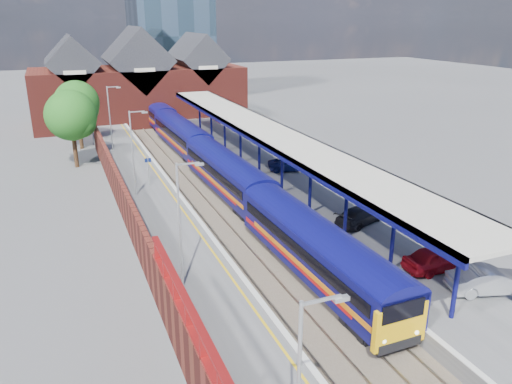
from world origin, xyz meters
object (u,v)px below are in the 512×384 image
lamp_post_d (111,114)px  parked_car_silver (489,280)px  platform_sign (148,167)px  train (201,150)px  lamp_post_c (134,148)px  lamp_post_b (182,218)px  parked_car_red (438,258)px  parked_car_blue (291,164)px  parked_car_dark (360,215)px

lamp_post_d → parked_car_silver: 41.68m
lamp_post_d → platform_sign: (1.36, -14.00, -2.30)m
train → lamp_post_c: lamp_post_c is taller
lamp_post_b → parked_car_red: lamp_post_b is taller
train → platform_sign: size_ratio=26.38×
parked_car_red → parked_car_blue: parked_car_red is taller
train → parked_car_blue: bearing=-43.7°
parked_car_red → parked_car_blue: (0.76, 21.31, -0.12)m
parked_car_silver → lamp_post_d: bearing=36.5°
lamp_post_b → parked_car_silver: bearing=-24.6°
train → parked_car_silver: (7.01, -31.03, -0.41)m
lamp_post_b → lamp_post_d: 32.00m
lamp_post_d → platform_sign: lamp_post_d is taller
parked_car_silver → parked_car_blue: size_ratio=0.99×
platform_sign → parked_car_dark: platform_sign is taller
parked_car_red → parked_car_silver: bearing=-165.4°
lamp_post_d → parked_car_blue: size_ratio=1.61×
parked_car_red → lamp_post_d: bearing=22.0°
train → lamp_post_b: lamp_post_b is taller
train → parked_car_silver: train is taller
lamp_post_b → platform_sign: bearing=85.7°
parked_car_red → parked_car_dark: 7.58m
lamp_post_c → parked_car_silver: (14.86, -22.81, -3.28)m
lamp_post_c → parked_car_red: size_ratio=1.65×
train → lamp_post_b: 25.63m
platform_sign → parked_car_red: 25.24m
lamp_post_d → parked_car_red: size_ratio=1.65×
parked_car_dark → parked_car_blue: (1.17, 13.73, -0.02)m
train → lamp_post_b: bearing=-108.0°
parked_car_red → parked_car_silver: size_ratio=0.99×
lamp_post_b → lamp_post_d: (0.00, 32.00, 0.00)m
lamp_post_b → platform_sign: 18.20m
train → lamp_post_c: 11.73m
lamp_post_c → lamp_post_d: same height
lamp_post_b → parked_car_red: size_ratio=1.65×
parked_car_blue → parked_car_dark: bearing=-169.7°
lamp_post_b → lamp_post_c: size_ratio=1.00×
platform_sign → parked_car_blue: (13.50, -0.47, -1.08)m
train → lamp_post_d: bearing=135.3°
parked_car_red → parked_car_blue: bearing=-1.6°
parked_car_silver → parked_car_dark: bearing=21.9°
train → parked_car_red: 28.69m
lamp_post_b → parked_car_dark: (13.69, 3.80, -3.37)m
parked_car_red → parked_car_dark: parked_car_red is taller
parked_car_silver → lamp_post_c: bearing=48.7°
platform_sign → parked_car_silver: bearing=-61.4°
lamp_post_d → lamp_post_b: bearing=-90.0°
lamp_post_b → parked_car_dark: bearing=15.5°
lamp_post_b → lamp_post_c: (0.00, 16.00, 0.00)m
train → parked_car_red: bearing=-77.4°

